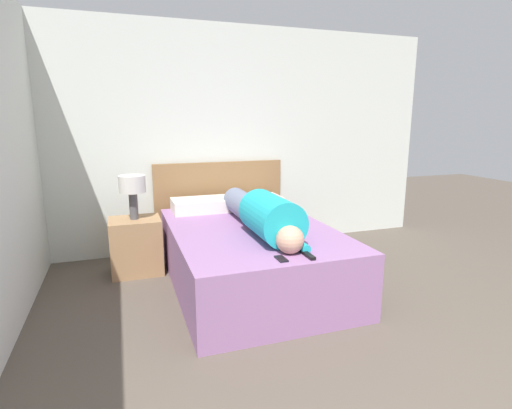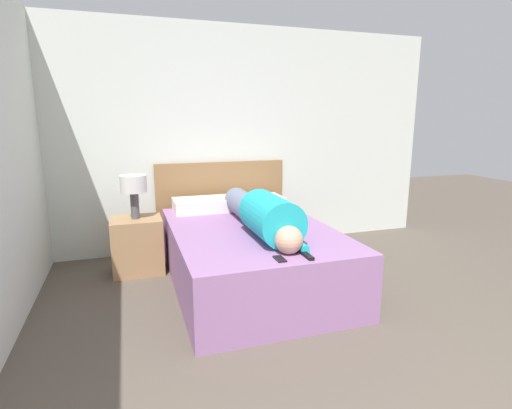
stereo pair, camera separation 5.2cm
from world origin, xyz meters
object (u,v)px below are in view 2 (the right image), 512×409
Objects in this scene: bed at (251,256)px; person_lying at (263,215)px; pillow_second at (256,202)px; table_lamp at (134,187)px; nightstand at (137,245)px; pillow_near_headboard at (202,205)px; cell_phone at (280,259)px; tv_remote at (308,256)px.

bed is 0.48m from person_lying.
table_lamp is at bearing -173.63° from pillow_second.
table_lamp reaches higher than pillow_second.
pillow_near_headboard reaches higher than nightstand.
nightstand is 1.37m from pillow_second.
person_lying is (1.06, -0.84, -0.17)m from table_lamp.
pillow_near_headboard is 1.05× the size of pillow_second.
pillow_second is 4.52× the size of cell_phone.
cell_phone reaches higher than bed.
bed is 1.35m from table_lamp.
nightstand is 0.91× the size of pillow_near_headboard.
pillow_near_headboard reaches higher than cell_phone.
tv_remote is at bearing -75.39° from pillow_near_headboard.
cell_phone is (0.95, -1.55, -0.32)m from table_lamp.
person_lying is 2.59× the size of pillow_near_headboard.
table_lamp is 0.77m from pillow_near_headboard.
nightstand is (-1.01, 0.66, 0.00)m from bed.
nightstand is at bearing 146.83° from bed.
table_lamp reaches higher than person_lying.
pillow_near_headboard is (0.71, 0.15, 0.34)m from nightstand.
person_lying is 1.03m from pillow_second.
pillow_near_headboard is at bearing 180.00° from pillow_second.
tv_remote reaches higher than cell_phone.
nightstand is 1.84m from cell_phone.
cell_phone is at bearing -93.97° from bed.
pillow_near_headboard is 0.61m from pillow_second.
table_lamp is at bearing 121.37° from cell_phone.
table_lamp is (-1.01, 0.66, 0.61)m from bed.
bed is 1.20m from nightstand.
person_lying is 0.73m from cell_phone.
nightstand is 0.80m from pillow_near_headboard.
nightstand is 0.35× the size of person_lying.
table_lamp is 1.85m from cell_phone.
nightstand is 3.75× the size of tv_remote.
pillow_near_headboard is at bearing 98.00° from cell_phone.
person_lying reaches higher than pillow_near_headboard.
person_lying is (0.05, -0.19, 0.44)m from bed.
nightstand is at bearing -173.63° from pillow_second.
person_lying is at bearing -74.42° from bed.
table_lamp reaches higher than nightstand.
bed is 16.03× the size of cell_phone.
pillow_near_headboard is at bearing 104.61° from tv_remote.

